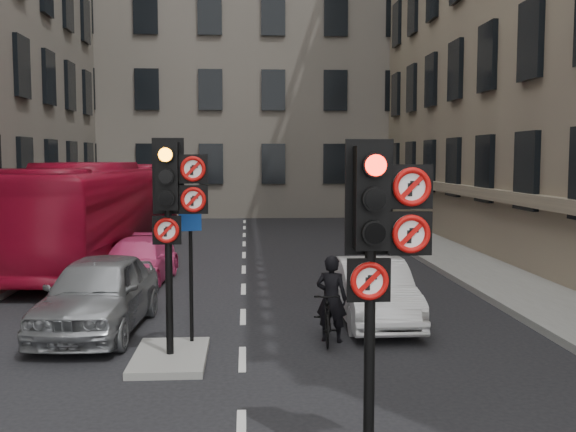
{
  "coord_description": "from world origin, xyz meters",
  "views": [
    {
      "loc": [
        0.07,
        -6.06,
        3.39
      ],
      "look_at": [
        0.63,
        2.84,
        2.6
      ],
      "focal_mm": 42.0,
      "sensor_mm": 36.0,
      "label": 1
    }
  ],
  "objects": [
    {
      "name": "signal_near",
      "position": [
        1.49,
        0.99,
        2.58
      ],
      "size": [
        0.91,
        0.4,
        3.58
      ],
      "color": "black",
      "rests_on": "ground"
    },
    {
      "name": "car_white",
      "position": [
        2.67,
        7.42,
        0.64
      ],
      "size": [
        1.36,
        3.87,
        1.27
      ],
      "primitive_type": "imported",
      "rotation": [
        0.0,
        0.0,
        0.0
      ],
      "color": "silver",
      "rests_on": "ground"
    },
    {
      "name": "motorcycle",
      "position": [
        1.53,
        6.0,
        0.49
      ],
      "size": [
        0.57,
        1.66,
        0.98
      ],
      "primitive_type": "imported",
      "rotation": [
        0.0,
        0.0,
        -0.07
      ],
      "color": "black",
      "rests_on": "ground"
    },
    {
      "name": "car_pink",
      "position": [
        -2.82,
        11.93,
        0.6
      ],
      "size": [
        2.0,
        4.25,
        1.2
      ],
      "primitive_type": "imported",
      "rotation": [
        0.0,
        0.0,
        -0.08
      ],
      "color": "#D83F7D",
      "rests_on": "ground"
    },
    {
      "name": "info_sign",
      "position": [
        -0.9,
        5.73,
        1.6
      ],
      "size": [
        0.39,
        0.16,
        2.29
      ],
      "rotation": [
        0.0,
        0.0,
        0.27
      ],
      "color": "black",
      "rests_on": "centre_island"
    },
    {
      "name": "pavement_right",
      "position": [
        7.2,
        12.0,
        0.08
      ],
      "size": [
        3.0,
        50.0,
        0.16
      ],
      "primitive_type": "cube",
      "color": "gray",
      "rests_on": "ground"
    },
    {
      "name": "bus_red",
      "position": [
        -4.5,
        15.21,
        1.61
      ],
      "size": [
        3.69,
        11.74,
        3.22
      ],
      "primitive_type": "imported",
      "rotation": [
        0.0,
        0.0,
        -0.09
      ],
      "color": "maroon",
      "rests_on": "ground"
    },
    {
      "name": "motorcyclist",
      "position": [
        1.63,
        6.0,
        0.8
      ],
      "size": [
        0.69,
        0.58,
        1.6
      ],
      "primitive_type": "imported",
      "rotation": [
        0.0,
        0.0,
        2.73
      ],
      "color": "black",
      "rests_on": "ground"
    },
    {
      "name": "building_far",
      "position": [
        0.0,
        38.0,
        10.0
      ],
      "size": [
        30.0,
        14.0,
        20.0
      ],
      "primitive_type": "cube",
      "color": "slate",
      "rests_on": "ground"
    },
    {
      "name": "signal_far",
      "position": [
        -1.11,
        4.99,
        2.7
      ],
      "size": [
        0.91,
        0.4,
        3.58
      ],
      "color": "black",
      "rests_on": "centre_island"
    },
    {
      "name": "centre_island",
      "position": [
        -1.2,
        5.0,
        0.06
      ],
      "size": [
        1.2,
        2.0,
        0.12
      ],
      "primitive_type": "cube",
      "color": "gray",
      "rests_on": "ground"
    },
    {
      "name": "car_silver",
      "position": [
        -2.79,
        7.0,
        0.74
      ],
      "size": [
        2.04,
        4.47,
        1.49
      ],
      "primitive_type": "imported",
      "rotation": [
        0.0,
        0.0,
        -0.06
      ],
      "color": "#939699",
      "rests_on": "ground"
    }
  ]
}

